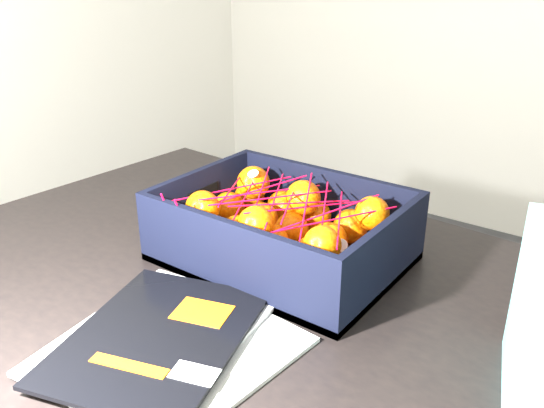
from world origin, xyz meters
The scene contains 5 objects.
table centered at (0.02, -0.31, 0.65)m, with size 1.25×0.87×0.75m.
magazine_stack centered at (0.03, -0.51, 0.76)m, with size 0.30×0.33×0.02m.
produce_crate centered at (0.01, -0.22, 0.79)m, with size 0.38×0.28×0.12m.
clementine_heap centered at (0.01, -0.22, 0.80)m, with size 0.36×0.26×0.11m.
mesh_net centered at (0.00, -0.23, 0.85)m, with size 0.31×0.25×0.09m.
Camera 1 is at (0.49, -0.90, 1.21)m, focal length 37.45 mm.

